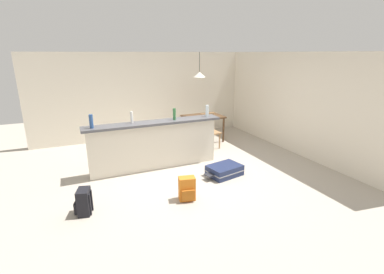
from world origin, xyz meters
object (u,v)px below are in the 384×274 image
bottle_blue (91,121)px  backpack_black (84,202)px  dining_table (203,119)px  suitcase_flat_navy (224,170)px  backpack_orange (187,189)px  dining_chair_near_partition (210,129)px  bottle_white (132,117)px  bottle_green (174,114)px  bottle_clear (207,111)px  pendant_lamp (199,75)px

bottle_blue → backpack_black: (-0.32, -1.29, -1.00)m
dining_table → suitcase_flat_navy: dining_table is taller
backpack_orange → dining_chair_near_partition: bearing=55.1°
bottle_white → suitcase_flat_navy: bottle_white is taller
bottle_green → suitcase_flat_navy: (0.75, -0.94, -1.08)m
bottle_clear → bottle_green: bearing=-178.0°
bottle_green → bottle_clear: size_ratio=0.97×
bottle_clear → pendant_lamp: bearing=71.6°
suitcase_flat_navy → backpack_orange: size_ratio=2.09×
dining_table → backpack_black: bearing=-141.3°
backpack_black → backpack_orange: bearing=-8.6°
dining_table → backpack_orange: dining_table is taller
backpack_black → bottle_green: bearing=32.8°
bottle_white → pendant_lamp: 2.72m
dining_chair_near_partition → backpack_orange: size_ratio=2.21×
bottle_green → dining_chair_near_partition: (1.32, 0.84, -0.68)m
dining_table → dining_chair_near_partition: bearing=-98.0°
bottle_blue → dining_chair_near_partition: bottle_blue is taller
bottle_blue → dining_table: (3.12, 1.45, -0.56)m
bottle_clear → dining_chair_near_partition: size_ratio=0.28×
dining_table → bottle_green: bearing=-134.2°
bottle_clear → suitcase_flat_navy: 1.46m
dining_table → bottle_clear: bearing=-112.6°
dining_table → suitcase_flat_navy: size_ratio=1.26×
backpack_orange → bottle_white: bearing=108.4°
bottle_green → bottle_clear: 0.81m
pendant_lamp → bottle_clear: bearing=-108.4°
dining_table → backpack_orange: bearing=-120.4°
backpack_black → bottle_clear: bearing=25.2°
bottle_green → suitcase_flat_navy: 1.62m
dining_table → bottle_white: bearing=-149.6°
pendant_lamp → dining_table: bearing=-29.0°
dining_table → backpack_black: (-3.43, -2.75, -0.44)m
dining_chair_near_partition → backpack_black: dining_chair_near_partition is taller
pendant_lamp → bottle_white: bearing=-147.5°
bottle_green → dining_chair_near_partition: bearing=32.5°
bottle_green → pendant_lamp: (1.30, 1.49, 0.71)m
dining_chair_near_partition → bottle_green: bearing=-147.5°
dining_table → backpack_black: dining_table is taller
dining_chair_near_partition → backpack_black: 3.99m
pendant_lamp → backpack_black: pendant_lamp is taller
backpack_black → backpack_orange: 1.69m
pendant_lamp → suitcase_flat_navy: 3.07m
bottle_blue → pendant_lamp: (3.02, 1.51, 0.70)m
dining_chair_near_partition → backpack_orange: dining_chair_near_partition is taller
bottle_white → dining_table: bearing=30.4°
bottle_blue → bottle_green: (1.72, 0.02, -0.01)m
pendant_lamp → backpack_orange: pendant_lamp is taller
bottle_clear → pendant_lamp: 1.70m
bottle_green → bottle_white: bearing=174.7°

